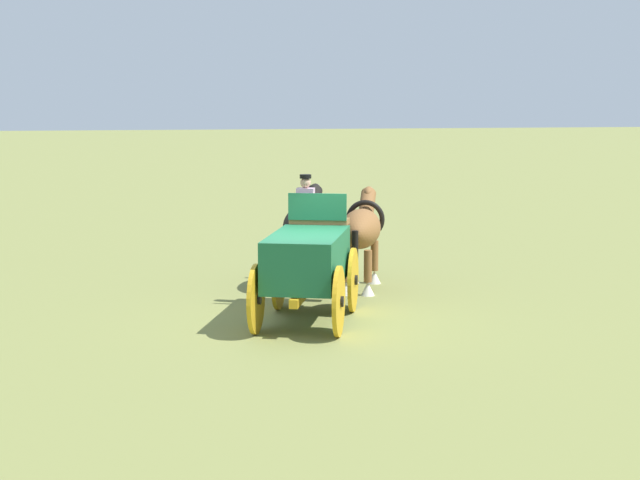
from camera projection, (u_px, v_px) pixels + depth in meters
name	position (u px, v px, depth m)	size (l,w,h in m)	color
ground_plane	(307.00, 322.00, 20.31)	(220.00, 220.00, 0.00)	olive
show_wagon	(308.00, 261.00, 20.29)	(5.75, 2.69, 2.75)	#195B38
draft_horse_near	(305.00, 227.00, 23.89)	(3.04, 1.53, 2.25)	black
draft_horse_off	(362.00, 230.00, 23.71)	(3.09, 1.54, 2.19)	brown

